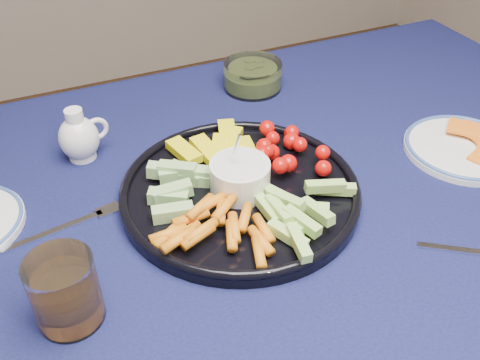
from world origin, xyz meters
name	(u,v)px	position (x,y,z in m)	size (l,w,h in m)	color
dining_table	(216,286)	(0.00, 0.00, 0.66)	(1.67, 1.07, 0.75)	#4A2A18
crudite_platter	(238,187)	(0.07, 0.08, 0.77)	(0.37, 0.37, 0.12)	black
creamer_pitcher	(80,137)	(-0.12, 0.29, 0.79)	(0.09, 0.07, 0.09)	white
pickle_bowl	(253,77)	(0.24, 0.39, 0.77)	(0.12, 0.12, 0.06)	white
cheese_plate	(463,147)	(0.48, 0.03, 0.76)	(0.20, 0.20, 0.02)	white
juice_tumbler	(66,294)	(-0.20, -0.04, 0.79)	(0.08, 0.08, 0.10)	white
fork_left	(74,224)	(-0.17, 0.12, 0.75)	(0.18, 0.04, 0.00)	silver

